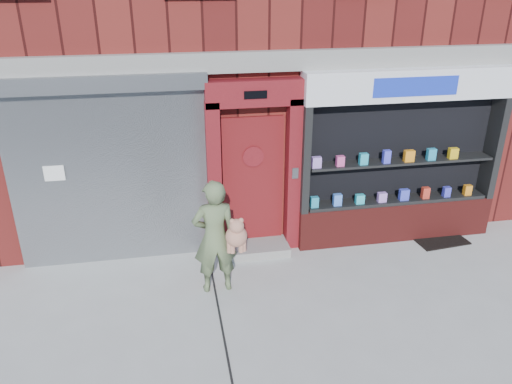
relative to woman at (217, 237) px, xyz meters
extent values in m
plane|color=#9E9E99|center=(1.50, -0.76, -0.89)|extent=(80.00, 80.00, 0.00)
cube|color=gray|center=(1.50, 1.16, 2.26)|extent=(12.00, 0.16, 0.30)
cube|color=gray|center=(-1.50, 1.18, 0.51)|extent=(3.00, 0.10, 2.80)
cube|color=slate|center=(-1.50, 1.12, 2.03)|extent=(3.10, 0.30, 0.24)
cube|color=white|center=(-2.30, 1.11, 0.71)|extent=(0.30, 0.01, 0.24)
cube|color=#5E1015|center=(0.10, 1.10, 0.41)|extent=(0.22, 0.28, 2.60)
cube|color=#5E1015|center=(1.40, 1.10, 0.41)|extent=(0.22, 0.28, 2.60)
cube|color=#5E1015|center=(0.75, 1.10, 1.81)|extent=(1.50, 0.28, 0.40)
cube|color=black|center=(0.75, 0.95, 1.81)|extent=(0.35, 0.01, 0.12)
cube|color=maroon|center=(0.75, 1.21, 0.31)|extent=(1.00, 0.06, 2.20)
cylinder|color=black|center=(0.75, 1.17, 0.76)|extent=(0.28, 0.02, 0.28)
cylinder|color=#5E1015|center=(0.75, 1.16, 0.76)|extent=(0.34, 0.02, 0.34)
cube|color=gray|center=(0.75, 0.94, -0.81)|extent=(1.10, 0.55, 0.15)
cube|color=slate|center=(1.40, 0.95, 0.51)|extent=(0.10, 0.02, 0.18)
cube|color=maroon|center=(3.25, 1.04, -0.54)|extent=(3.50, 0.40, 0.70)
cube|color=black|center=(1.56, 1.04, 0.71)|extent=(0.12, 0.40, 1.80)
cube|color=black|center=(4.94, 1.04, 0.71)|extent=(0.12, 0.40, 1.80)
cube|color=black|center=(3.25, 1.22, 0.71)|extent=(3.30, 0.03, 1.80)
cube|color=black|center=(3.25, 1.04, -0.16)|extent=(3.20, 0.36, 0.06)
cube|color=black|center=(3.25, 1.04, 0.56)|extent=(3.20, 0.36, 0.04)
cube|color=white|center=(3.25, 1.04, 1.86)|extent=(3.50, 0.40, 0.50)
cube|color=#172EAE|center=(3.25, 0.83, 1.86)|extent=(1.40, 0.01, 0.30)
cube|color=teal|center=(1.75, 0.96, -0.04)|extent=(0.13, 0.09, 0.18)
cube|color=#467EEE|center=(2.15, 0.96, -0.03)|extent=(0.14, 0.09, 0.20)
cube|color=#28B6CA|center=(2.55, 0.96, -0.05)|extent=(0.15, 0.09, 0.16)
cube|color=#B17BDE|center=(2.95, 0.96, -0.04)|extent=(0.15, 0.09, 0.17)
cube|color=blue|center=(3.35, 0.96, -0.03)|extent=(0.16, 0.09, 0.20)
cube|color=red|center=(3.75, 0.96, -0.03)|extent=(0.13, 0.09, 0.20)
cube|color=#3B3DCB|center=(4.15, 0.96, -0.04)|extent=(0.12, 0.09, 0.18)
cube|color=orange|center=(4.55, 0.96, -0.04)|extent=(0.13, 0.09, 0.18)
cube|color=#AF80E7|center=(1.75, 0.96, 0.67)|extent=(0.15, 0.09, 0.18)
cube|color=#DE4A94|center=(2.15, 0.96, 0.67)|extent=(0.13, 0.09, 0.17)
cube|color=#26A2BE|center=(2.55, 0.96, 0.68)|extent=(0.14, 0.09, 0.19)
cube|color=#4447E7|center=(2.95, 0.96, 0.69)|extent=(0.12, 0.09, 0.22)
cube|color=orange|center=(3.35, 0.96, 0.68)|extent=(0.17, 0.09, 0.19)
cube|color=#2592BB|center=(3.75, 0.96, 0.68)|extent=(0.14, 0.09, 0.20)
cube|color=gold|center=(4.15, 0.96, 0.67)|extent=(0.15, 0.09, 0.18)
imported|color=#5A6B46|center=(-0.03, 0.01, -0.01)|extent=(0.67, 0.46, 1.76)
sphere|color=#AB6D55|center=(0.27, -0.13, 0.06)|extent=(0.31, 0.31, 0.31)
sphere|color=#AB6D55|center=(0.27, -0.18, 0.24)|extent=(0.21, 0.21, 0.21)
sphere|color=#AB6D55|center=(0.21, -0.18, 0.33)|extent=(0.07, 0.07, 0.07)
sphere|color=#AB6D55|center=(0.33, -0.18, 0.33)|extent=(0.07, 0.07, 0.07)
cylinder|color=#AB6D55|center=(0.17, -0.13, -0.10)|extent=(0.07, 0.07, 0.19)
cylinder|color=#AB6D55|center=(0.37, -0.13, -0.10)|extent=(0.07, 0.07, 0.19)
cylinder|color=#AB6D55|center=(0.21, -0.15, -0.10)|extent=(0.07, 0.07, 0.19)
cylinder|color=#AB6D55|center=(0.33, -0.15, -0.10)|extent=(0.07, 0.07, 0.19)
cube|color=black|center=(4.04, 0.79, -0.88)|extent=(0.96, 0.72, 0.02)
camera|label=1|loc=(-0.58, -6.28, 3.49)|focal=35.00mm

